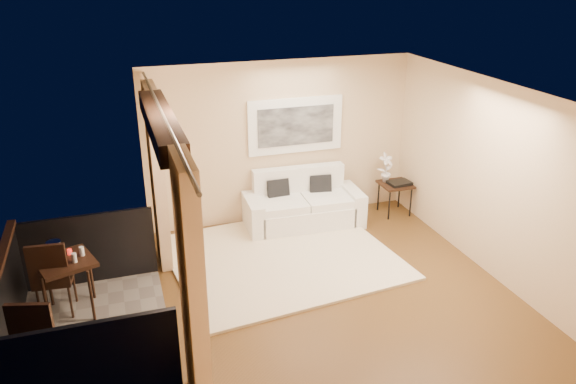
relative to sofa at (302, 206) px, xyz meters
name	(u,v)px	position (x,y,z in m)	size (l,w,h in m)	color
floor	(336,290)	(-0.25, -2.09, -0.33)	(5.00, 5.00, 0.00)	brown
room_shell	(161,123)	(-2.38, -2.09, 2.19)	(5.00, 6.40, 5.00)	white
balcony	(77,324)	(-3.56, -2.09, -0.15)	(1.81, 2.60, 1.17)	#605B56
curtains	(171,221)	(-2.36, -2.09, 1.01)	(0.16, 4.80, 2.64)	#D5AF83
artwork	(296,126)	(0.00, 0.37, 1.29)	(1.62, 0.07, 0.92)	white
rug	(282,257)	(-0.69, -1.04, -0.31)	(3.19, 2.77, 0.04)	#F3E4C3
sofa	(302,206)	(0.00, 0.00, 0.00)	(1.97, 0.91, 0.93)	white
side_table	(395,187)	(1.68, -0.09, 0.17)	(0.52, 0.52, 0.56)	black
tray	(399,183)	(1.72, -0.15, 0.26)	(0.38, 0.28, 0.05)	black
orchid	(386,168)	(1.54, 0.04, 0.50)	(0.28, 0.19, 0.52)	white
bistro_table	(66,266)	(-3.63, -1.54, 0.34)	(0.80, 0.80, 0.75)	black
balcony_chair_far	(51,274)	(-3.80, -1.57, 0.28)	(0.49, 0.50, 1.05)	black
balcony_chair_near	(30,346)	(-3.92, -2.99, 0.27)	(0.55, 0.55, 1.03)	black
ice_bucket	(54,249)	(-3.74, -1.40, 0.52)	(0.18, 0.18, 0.20)	white
candle	(70,252)	(-3.57, -1.40, 0.45)	(0.06, 0.06, 0.07)	red
vase	(63,260)	(-3.63, -1.69, 0.51)	(0.04, 0.04, 0.18)	silver
glass_a	(74,258)	(-3.51, -1.63, 0.48)	(0.06, 0.06, 0.12)	white
glass_b	(82,251)	(-3.42, -1.48, 0.48)	(0.06, 0.06, 0.12)	white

